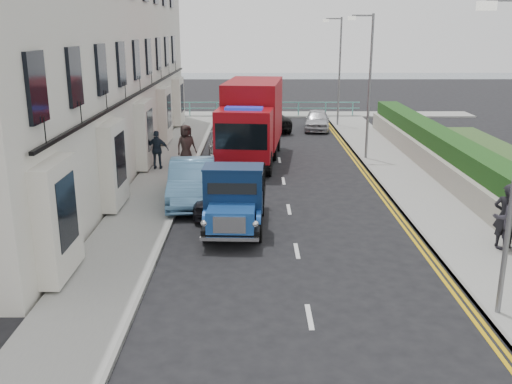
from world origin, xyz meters
name	(u,v)px	position (x,y,z in m)	size (l,w,h in m)	color
ground	(302,280)	(0.00, 0.00, 0.00)	(120.00, 120.00, 0.00)	black
pavement_west	(159,186)	(-5.20, 9.00, 0.06)	(2.40, 38.00, 0.12)	gray
pavement_east	(412,186)	(5.30, 9.00, 0.06)	(2.60, 38.00, 0.12)	gray
promenade	(271,115)	(0.00, 29.00, 0.06)	(30.00, 2.50, 0.12)	gray
sea_plane	(264,79)	(0.00, 60.00, 0.00)	(120.00, 120.00, 0.00)	#4D5E69
terrace_west	(70,9)	(-9.47, 13.00, 7.17)	(6.31, 30.20, 14.25)	silver
garden_east	(460,166)	(7.21, 9.00, 0.90)	(1.45, 28.00, 1.75)	#B2AD9E
seafront_railing	(271,109)	(0.00, 28.20, 0.58)	(13.00, 0.08, 1.11)	#59B2A5
lamp_mid	(367,79)	(4.18, 14.00, 4.00)	(1.23, 0.18, 7.00)	slate
lamp_far	(338,65)	(4.18, 24.00, 4.00)	(1.23, 0.18, 7.00)	slate
bedford_lorry	(234,202)	(-1.91, 3.60, 1.01)	(2.04, 4.73, 2.20)	black
red_lorry	(252,120)	(-1.38, 13.92, 2.05)	(3.28, 7.58, 3.85)	black
parked_car_front	(217,192)	(-2.60, 6.00, 0.66)	(1.56, 3.87, 1.32)	black
parked_car_mid	(192,181)	(-3.60, 7.00, 0.79)	(1.67, 4.79, 1.58)	teal
parked_car_rear	(227,149)	(-2.60, 13.69, 0.63)	(1.76, 4.32, 1.25)	#98999D
seafront_car_left	(266,119)	(-0.50, 22.78, 0.69)	(2.29, 4.97, 1.38)	black
seafront_car_right	(317,120)	(2.79, 22.74, 0.65)	(1.53, 3.80, 1.30)	silver
pedestrian_east_near	(506,216)	(6.10, 2.04, 1.08)	(0.70, 0.46, 1.93)	black
pedestrian_east_far	(508,219)	(6.10, 1.86, 1.05)	(0.91, 0.71, 1.87)	#2F2D37
pedestrian_west_near	(157,150)	(-5.68, 11.75, 1.00)	(1.03, 0.43, 1.76)	#1D2734
pedestrian_west_far	(186,146)	(-4.40, 12.12, 1.11)	(0.97, 0.63, 1.98)	#362927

